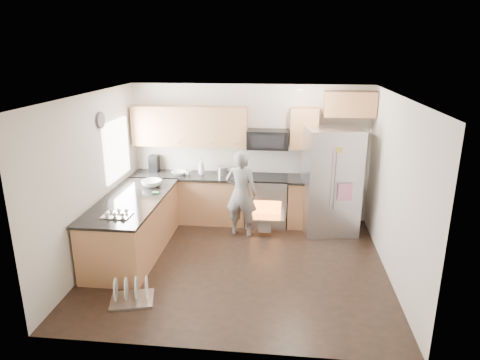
# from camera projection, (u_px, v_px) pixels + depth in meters

# --- Properties ---
(ground) EXTENTS (4.50, 4.50, 0.00)m
(ground) POSITION_uv_depth(u_px,v_px,m) (238.00, 264.00, 6.68)
(ground) COLOR black
(ground) RESTS_ON ground
(room_shell) EXTENTS (4.54, 4.04, 2.62)m
(room_shell) POSITION_uv_depth(u_px,v_px,m) (236.00, 160.00, 6.20)
(room_shell) COLOR beige
(room_shell) RESTS_ON ground
(back_cabinet_run) EXTENTS (4.45, 0.64, 2.50)m
(back_cabinet_run) POSITION_uv_depth(u_px,v_px,m) (218.00, 173.00, 8.11)
(back_cabinet_run) COLOR #A46841
(back_cabinet_run) RESTS_ON ground
(peninsula) EXTENTS (0.96, 2.36, 1.04)m
(peninsula) POSITION_uv_depth(u_px,v_px,m) (133.00, 226.00, 6.96)
(peninsula) COLOR #A46841
(peninsula) RESTS_ON ground
(stove_range) EXTENTS (0.76, 0.97, 1.79)m
(stove_range) POSITION_uv_depth(u_px,v_px,m) (267.00, 190.00, 8.04)
(stove_range) COLOR #B7B7BC
(stove_range) RESTS_ON ground
(refrigerator) EXTENTS (1.05, 0.88, 1.91)m
(refrigerator) POSITION_uv_depth(u_px,v_px,m) (331.00, 181.00, 7.61)
(refrigerator) COLOR #B7B7BC
(refrigerator) RESTS_ON ground
(person) EXTENTS (0.63, 0.48, 1.56)m
(person) POSITION_uv_depth(u_px,v_px,m) (241.00, 194.00, 7.51)
(person) COLOR gray
(person) RESTS_ON ground
(dish_rack) EXTENTS (0.65, 0.57, 0.34)m
(dish_rack) POSITION_uv_depth(u_px,v_px,m) (132.00, 295.00, 5.68)
(dish_rack) COLOR #B7B7BC
(dish_rack) RESTS_ON ground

